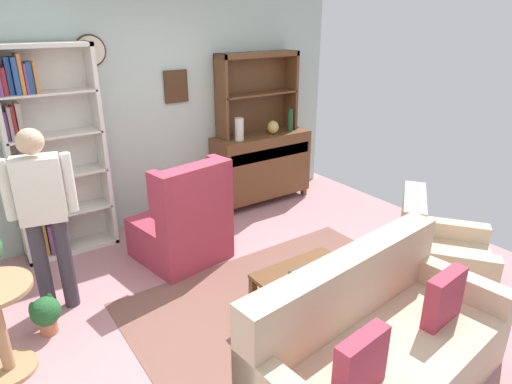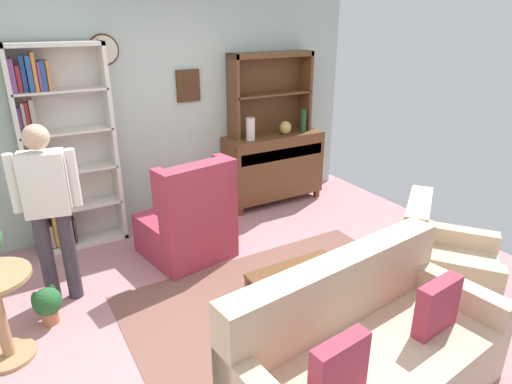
# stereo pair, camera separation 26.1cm
# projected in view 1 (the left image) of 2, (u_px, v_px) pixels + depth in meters

# --- Properties ---
(ground_plane) EXTENTS (5.40, 4.60, 0.02)m
(ground_plane) POSITION_uv_depth(u_px,v_px,m) (260.00, 304.00, 3.84)
(ground_plane) COLOR #B27A7F
(wall_back) EXTENTS (5.00, 0.09, 2.80)m
(wall_back) POSITION_uv_depth(u_px,v_px,m) (150.00, 104.00, 4.94)
(wall_back) COLOR #ADC1B7
(wall_back) RESTS_ON ground_plane
(area_rug) EXTENTS (2.65, 2.09, 0.01)m
(area_rug) POSITION_uv_depth(u_px,v_px,m) (300.00, 312.00, 3.71)
(area_rug) COLOR brown
(area_rug) RESTS_ON ground_plane
(bookshelf) EXTENTS (0.90, 0.30, 2.10)m
(bookshelf) POSITION_uv_depth(u_px,v_px,m) (49.00, 157.00, 4.32)
(bookshelf) COLOR silver
(bookshelf) RESTS_ON ground_plane
(sideboard) EXTENTS (1.30, 0.45, 0.92)m
(sideboard) POSITION_uv_depth(u_px,v_px,m) (261.00, 165.00, 5.78)
(sideboard) COLOR brown
(sideboard) RESTS_ON ground_plane
(sideboard_hutch) EXTENTS (1.10, 0.26, 1.00)m
(sideboard_hutch) POSITION_uv_depth(u_px,v_px,m) (257.00, 82.00, 5.48)
(sideboard_hutch) COLOR brown
(sideboard_hutch) RESTS_ON sideboard
(vase_tall) EXTENTS (0.11, 0.11, 0.27)m
(vase_tall) POSITION_uv_depth(u_px,v_px,m) (239.00, 129.00, 5.31)
(vase_tall) COLOR beige
(vase_tall) RESTS_ON sideboard
(vase_round) EXTENTS (0.15, 0.15, 0.17)m
(vase_round) POSITION_uv_depth(u_px,v_px,m) (273.00, 127.00, 5.62)
(vase_round) COLOR tan
(vase_round) RESTS_ON sideboard
(bottle_wine) EXTENTS (0.07, 0.07, 0.30)m
(bottle_wine) POSITION_uv_depth(u_px,v_px,m) (290.00, 120.00, 5.71)
(bottle_wine) COLOR #194223
(bottle_wine) RESTS_ON sideboard
(couch_floral) EXTENTS (1.88, 1.04, 0.90)m
(couch_floral) POSITION_uv_depth(u_px,v_px,m) (377.00, 350.00, 2.85)
(couch_floral) COLOR #C6AD8E
(couch_floral) RESTS_ON ground_plane
(armchair_floral) EXTENTS (1.07, 1.07, 0.88)m
(armchair_floral) POSITION_uv_depth(u_px,v_px,m) (437.00, 261.00, 3.94)
(armchair_floral) COLOR #C6AD8E
(armchair_floral) RESTS_ON ground_plane
(wingback_chair) EXTENTS (0.90, 0.92, 1.05)m
(wingback_chair) POSITION_uv_depth(u_px,v_px,m) (184.00, 225.00, 4.39)
(wingback_chair) COLOR #A33347
(wingback_chair) RESTS_ON ground_plane
(potted_plant_small) EXTENTS (0.23, 0.23, 0.31)m
(potted_plant_small) POSITION_uv_depth(u_px,v_px,m) (45.00, 313.00, 3.41)
(potted_plant_small) COLOR #AD6B4C
(potted_plant_small) RESTS_ON ground_plane
(person_reading) EXTENTS (0.52, 0.27, 1.56)m
(person_reading) POSITION_uv_depth(u_px,v_px,m) (43.00, 210.00, 3.45)
(person_reading) COLOR #38333D
(person_reading) RESTS_ON ground_plane
(coffee_table) EXTENTS (0.80, 0.50, 0.42)m
(coffee_table) POSITION_uv_depth(u_px,v_px,m) (306.00, 280.00, 3.53)
(coffee_table) COLOR brown
(coffee_table) RESTS_ON ground_plane
(book_stack) EXTENTS (0.21, 0.16, 0.07)m
(book_stack) POSITION_uv_depth(u_px,v_px,m) (303.00, 275.00, 3.41)
(book_stack) COLOR #337247
(book_stack) RESTS_ON coffee_table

